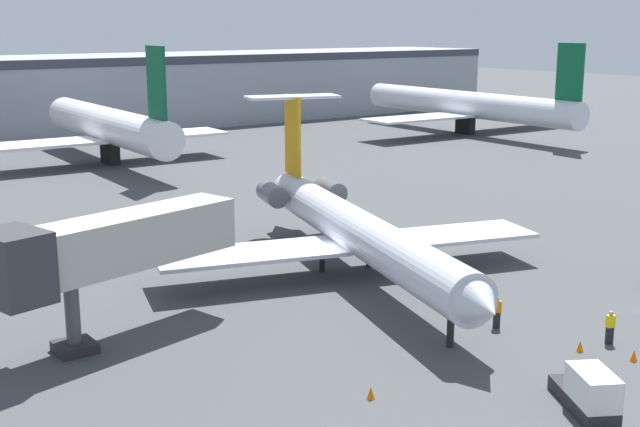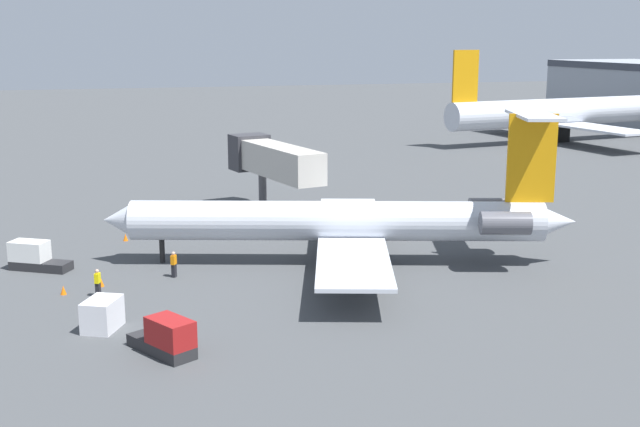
{
  "view_description": "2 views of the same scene",
  "coord_description": "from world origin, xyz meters",
  "px_view_note": "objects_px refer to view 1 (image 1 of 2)",
  "views": [
    {
      "loc": [
        -29.68,
        -38.5,
        15.22
      ],
      "look_at": [
        -0.0,
        1.21,
        3.92
      ],
      "focal_mm": 46.62,
      "sensor_mm": 36.0,
      "label": 1
    },
    {
      "loc": [
        51.97,
        -16.54,
        15.03
      ],
      "look_at": [
        -0.27,
        -1.36,
        3.13
      ],
      "focal_mm": 45.34,
      "sensor_mm": 36.0,
      "label": 2
    }
  ],
  "objects_px": {
    "traffic_cone_near": "(371,393)",
    "parked_airliner_centre": "(467,105)",
    "regional_jet": "(352,227)",
    "traffic_cone_far": "(634,356)",
    "parked_airliner_west_mid": "(109,126)",
    "traffic_cone_mid": "(580,346)",
    "ground_crew_loader": "(497,312)",
    "baggage_tug_lead": "(589,393)",
    "ground_crew_marshaller": "(610,327)",
    "jet_bridge": "(100,249)"
  },
  "relations": [
    {
      "from": "traffic_cone_near",
      "to": "parked_airliner_centre",
      "type": "xyz_separation_m",
      "value": [
        66.38,
        57.54,
        3.84
      ]
    },
    {
      "from": "regional_jet",
      "to": "parked_airliner_centre",
      "type": "xyz_separation_m",
      "value": [
        55.8,
        43.14,
        1.08
      ]
    },
    {
      "from": "traffic_cone_far",
      "to": "parked_airliner_west_mid",
      "type": "height_order",
      "value": "parked_airliner_west_mid"
    },
    {
      "from": "traffic_cone_mid",
      "to": "parked_airliner_centre",
      "type": "relative_size",
      "value": 0.01
    },
    {
      "from": "ground_crew_loader",
      "to": "parked_airliner_west_mid",
      "type": "relative_size",
      "value": 0.05
    },
    {
      "from": "baggage_tug_lead",
      "to": "ground_crew_marshaller",
      "type": "bearing_deg",
      "value": 28.64
    },
    {
      "from": "ground_crew_marshaller",
      "to": "jet_bridge",
      "type": "bearing_deg",
      "value": 142.66
    },
    {
      "from": "traffic_cone_far",
      "to": "regional_jet",
      "type": "bearing_deg",
      "value": 95.32
    },
    {
      "from": "regional_jet",
      "to": "parked_airliner_centre",
      "type": "distance_m",
      "value": 70.54
    },
    {
      "from": "jet_bridge",
      "to": "ground_crew_marshaller",
      "type": "xyz_separation_m",
      "value": [
        19.61,
        -14.96,
        -3.88
      ]
    },
    {
      "from": "jet_bridge",
      "to": "baggage_tug_lead",
      "type": "bearing_deg",
      "value": -56.51
    },
    {
      "from": "traffic_cone_near",
      "to": "ground_crew_marshaller",
      "type": "bearing_deg",
      "value": -9.61
    },
    {
      "from": "parked_airliner_west_mid",
      "to": "regional_jet",
      "type": "bearing_deg",
      "value": -95.6
    },
    {
      "from": "parked_airliner_centre",
      "to": "jet_bridge",
      "type": "bearing_deg",
      "value": -148.33
    },
    {
      "from": "regional_jet",
      "to": "ground_crew_marshaller",
      "type": "bearing_deg",
      "value": -80.65
    },
    {
      "from": "traffic_cone_far",
      "to": "parked_airliner_centre",
      "type": "distance_m",
      "value": 82.19
    },
    {
      "from": "ground_crew_marshaller",
      "to": "parked_airliner_centre",
      "type": "relative_size",
      "value": 0.04
    },
    {
      "from": "jet_bridge",
      "to": "parked_airliner_west_mid",
      "type": "relative_size",
      "value": 0.42
    },
    {
      "from": "ground_crew_marshaller",
      "to": "traffic_cone_far",
      "type": "relative_size",
      "value": 3.07
    },
    {
      "from": "parked_airliner_west_mid",
      "to": "parked_airliner_centre",
      "type": "relative_size",
      "value": 0.81
    },
    {
      "from": "ground_crew_loader",
      "to": "traffic_cone_near",
      "type": "xyz_separation_m",
      "value": [
        -10.54,
        -2.49,
        -0.58
      ]
    },
    {
      "from": "ground_crew_marshaller",
      "to": "traffic_cone_near",
      "type": "distance_m",
      "value": 13.52
    },
    {
      "from": "ground_crew_loader",
      "to": "parked_airliner_west_mid",
      "type": "distance_m",
      "value": 60.89
    },
    {
      "from": "ground_crew_marshaller",
      "to": "traffic_cone_near",
      "type": "height_order",
      "value": "ground_crew_marshaller"
    },
    {
      "from": "ground_crew_marshaller",
      "to": "regional_jet",
      "type": "bearing_deg",
      "value": 99.35
    },
    {
      "from": "baggage_tug_lead",
      "to": "parked_airliner_centre",
      "type": "distance_m",
      "value": 87.69
    },
    {
      "from": "ground_crew_loader",
      "to": "traffic_cone_mid",
      "type": "relative_size",
      "value": 3.07
    },
    {
      "from": "traffic_cone_mid",
      "to": "traffic_cone_far",
      "type": "height_order",
      "value": "same"
    },
    {
      "from": "ground_crew_marshaller",
      "to": "parked_airliner_west_mid",
      "type": "relative_size",
      "value": 0.05
    },
    {
      "from": "jet_bridge",
      "to": "traffic_cone_mid",
      "type": "distance_m",
      "value": 23.39
    },
    {
      "from": "baggage_tug_lead",
      "to": "traffic_cone_near",
      "type": "relative_size",
      "value": 7.57
    },
    {
      "from": "traffic_cone_mid",
      "to": "traffic_cone_near",
      "type": "bearing_deg",
      "value": 169.75
    },
    {
      "from": "baggage_tug_lead",
      "to": "parked_airliner_west_mid",
      "type": "distance_m",
      "value": 69.94
    },
    {
      "from": "traffic_cone_near",
      "to": "parked_airliner_west_mid",
      "type": "bearing_deg",
      "value": 76.32
    },
    {
      "from": "parked_airliner_west_mid",
      "to": "traffic_cone_far",
      "type": "bearing_deg",
      "value": -92.58
    },
    {
      "from": "ground_crew_loader",
      "to": "baggage_tug_lead",
      "type": "relative_size",
      "value": 0.41
    },
    {
      "from": "jet_bridge",
      "to": "traffic_cone_mid",
      "type": "xyz_separation_m",
      "value": [
        17.6,
        -14.75,
        -4.47
      ]
    },
    {
      "from": "ground_crew_marshaller",
      "to": "parked_airliner_centre",
      "type": "bearing_deg",
      "value": 48.42
    },
    {
      "from": "baggage_tug_lead",
      "to": "ground_crew_loader",
      "type": "bearing_deg",
      "value": 63.26
    },
    {
      "from": "regional_jet",
      "to": "traffic_cone_far",
      "type": "bearing_deg",
      "value": -84.68
    },
    {
      "from": "regional_jet",
      "to": "baggage_tug_lead",
      "type": "height_order",
      "value": "regional_jet"
    },
    {
      "from": "jet_bridge",
      "to": "traffic_cone_far",
      "type": "xyz_separation_m",
      "value": [
        18.61,
        -16.96,
        -4.47
      ]
    },
    {
      "from": "traffic_cone_far",
      "to": "parked_airliner_centre",
      "type": "bearing_deg",
      "value": 48.82
    },
    {
      "from": "traffic_cone_near",
      "to": "traffic_cone_mid",
      "type": "xyz_separation_m",
      "value": [
        11.31,
        -2.04,
        0.0
      ]
    },
    {
      "from": "baggage_tug_lead",
      "to": "traffic_cone_far",
      "type": "relative_size",
      "value": 7.57
    },
    {
      "from": "jet_bridge",
      "to": "baggage_tug_lead",
      "type": "relative_size",
      "value": 3.27
    },
    {
      "from": "regional_jet",
      "to": "parked_airliner_centre",
      "type": "height_order",
      "value": "parked_airliner_centre"
    },
    {
      "from": "ground_crew_marshaller",
      "to": "parked_airliner_centre",
      "type": "height_order",
      "value": "parked_airliner_centre"
    },
    {
      "from": "ground_crew_loader",
      "to": "traffic_cone_far",
      "type": "xyz_separation_m",
      "value": [
        1.77,
        -6.75,
        -0.58
      ]
    },
    {
      "from": "traffic_cone_near",
      "to": "traffic_cone_far",
      "type": "xyz_separation_m",
      "value": [
        12.32,
        -4.25,
        0.0
      ]
    }
  ]
}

